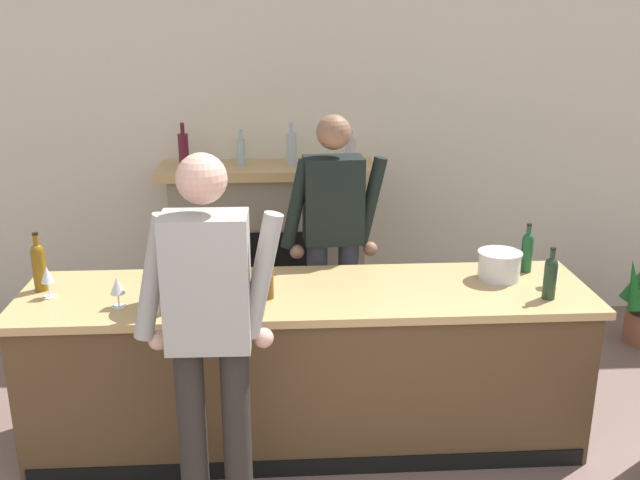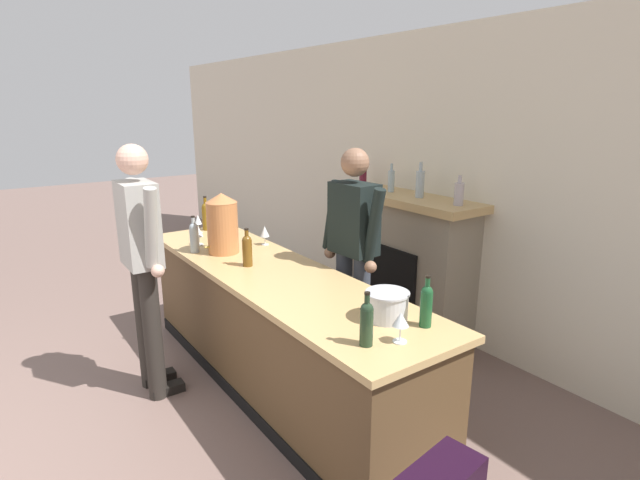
{
  "view_description": "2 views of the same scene",
  "coord_description": "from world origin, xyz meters",
  "px_view_note": "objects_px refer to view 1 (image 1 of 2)",
  "views": [
    {
      "loc": [
        -0.2,
        -1.07,
        2.39
      ],
      "look_at": [
        0.04,
        2.7,
        1.16
      ],
      "focal_mm": 40.0,
      "sensor_mm": 36.0,
      "label": 1
    },
    {
      "loc": [
        2.97,
        0.85,
        2.1
      ],
      "look_at": [
        -0.12,
        3.02,
        1.07
      ],
      "focal_mm": 28.0,
      "sensor_mm": 36.0,
      "label": 2
    }
  ],
  "objects_px": {
    "fireplace_stone": "(269,247)",
    "person_bartender": "(333,243)",
    "copper_dispenser": "(184,255)",
    "wine_bottle_port_short": "(550,276)",
    "wine_bottle_burgundy_dark": "(151,290)",
    "wine_glass_front_left": "(117,287)",
    "wine_bottle_riesling_slim": "(527,250)",
    "wine_bottle_cabernet_heavy": "(267,275)",
    "wine_bottle_merlot_tall": "(39,265)",
    "wine_glass_mid_counter": "(191,255)",
    "person_customer": "(210,339)",
    "wine_glass_front_right": "(552,267)",
    "ice_bucket_steel": "(499,265)",
    "wine_glass_by_dispenser": "(47,276)"
  },
  "relations": [
    {
      "from": "copper_dispenser",
      "to": "wine_bottle_riesling_slim",
      "type": "bearing_deg",
      "value": 9.02
    },
    {
      "from": "person_bartender",
      "to": "copper_dispenser",
      "type": "xyz_separation_m",
      "value": [
        -0.83,
        -0.68,
        0.17
      ]
    },
    {
      "from": "wine_bottle_burgundy_dark",
      "to": "copper_dispenser",
      "type": "bearing_deg",
      "value": 52.11
    },
    {
      "from": "copper_dispenser",
      "to": "wine_bottle_riesling_slim",
      "type": "relative_size",
      "value": 1.69
    },
    {
      "from": "wine_bottle_port_short",
      "to": "wine_bottle_cabernet_heavy",
      "type": "distance_m",
      "value": 1.5
    },
    {
      "from": "wine_glass_front_left",
      "to": "wine_bottle_port_short",
      "type": "bearing_deg",
      "value": -0.62
    },
    {
      "from": "fireplace_stone",
      "to": "wine_bottle_port_short",
      "type": "height_order",
      "value": "fireplace_stone"
    },
    {
      "from": "wine_bottle_port_short",
      "to": "wine_bottle_riesling_slim",
      "type": "distance_m",
      "value": 0.41
    },
    {
      "from": "wine_glass_front_right",
      "to": "wine_glass_mid_counter",
      "type": "relative_size",
      "value": 0.96
    },
    {
      "from": "copper_dispenser",
      "to": "ice_bucket_steel",
      "type": "xyz_separation_m",
      "value": [
        1.74,
        0.2,
        -0.17
      ]
    },
    {
      "from": "copper_dispenser",
      "to": "wine_glass_front_right",
      "type": "relative_size",
      "value": 3.06
    },
    {
      "from": "wine_bottle_riesling_slim",
      "to": "wine_glass_mid_counter",
      "type": "relative_size",
      "value": 1.74
    },
    {
      "from": "fireplace_stone",
      "to": "wine_bottle_cabernet_heavy",
      "type": "xyz_separation_m",
      "value": [
        0.01,
        -1.63,
        0.39
      ]
    },
    {
      "from": "person_customer",
      "to": "wine_bottle_riesling_slim",
      "type": "xyz_separation_m",
      "value": [
        1.75,
        1.01,
        0.02
      ]
    },
    {
      "from": "wine_bottle_burgundy_dark",
      "to": "wine_bottle_cabernet_heavy",
      "type": "relative_size",
      "value": 1.05
    },
    {
      "from": "wine_bottle_riesling_slim",
      "to": "wine_glass_mid_counter",
      "type": "bearing_deg",
      "value": 177.61
    },
    {
      "from": "copper_dispenser",
      "to": "wine_bottle_cabernet_heavy",
      "type": "xyz_separation_m",
      "value": [
        0.43,
        -0.0,
        -0.12
      ]
    },
    {
      "from": "person_customer",
      "to": "wine_bottle_burgundy_dark",
      "type": "relative_size",
      "value": 6.06
    },
    {
      "from": "wine_bottle_port_short",
      "to": "wine_bottle_burgundy_dark",
      "type": "relative_size",
      "value": 0.93
    },
    {
      "from": "person_bartender",
      "to": "wine_bottle_port_short",
      "type": "distance_m",
      "value": 1.34
    },
    {
      "from": "wine_glass_mid_counter",
      "to": "wine_bottle_riesling_slim",
      "type": "bearing_deg",
      "value": -2.39
    },
    {
      "from": "copper_dispenser",
      "to": "wine_glass_mid_counter",
      "type": "xyz_separation_m",
      "value": [
        -0.01,
        0.39,
        -0.13
      ]
    },
    {
      "from": "person_customer",
      "to": "wine_bottle_port_short",
      "type": "relative_size",
      "value": 6.48
    },
    {
      "from": "fireplace_stone",
      "to": "wine_bottle_merlot_tall",
      "type": "bearing_deg",
      "value": -130.35
    },
    {
      "from": "ice_bucket_steel",
      "to": "wine_bottle_burgundy_dark",
      "type": "xyz_separation_m",
      "value": [
        -1.89,
        -0.39,
        0.05
      ]
    },
    {
      "from": "wine_bottle_cabernet_heavy",
      "to": "wine_glass_front_right",
      "type": "bearing_deg",
      "value": 2.27
    },
    {
      "from": "fireplace_stone",
      "to": "wine_glass_front_left",
      "type": "height_order",
      "value": "fireplace_stone"
    },
    {
      "from": "copper_dispenser",
      "to": "wine_bottle_port_short",
      "type": "distance_m",
      "value": 1.93
    },
    {
      "from": "wine_bottle_burgundy_dark",
      "to": "person_customer",
      "type": "bearing_deg",
      "value": -56.78
    },
    {
      "from": "wine_bottle_port_short",
      "to": "wine_glass_front_right",
      "type": "relative_size",
      "value": 1.76
    },
    {
      "from": "fireplace_stone",
      "to": "wine_glass_front_right",
      "type": "bearing_deg",
      "value": -44.91
    },
    {
      "from": "wine_glass_front_left",
      "to": "wine_bottle_merlot_tall",
      "type": "bearing_deg",
      "value": 150.65
    },
    {
      "from": "fireplace_stone",
      "to": "person_bartender",
      "type": "height_order",
      "value": "person_bartender"
    },
    {
      "from": "wine_bottle_port_short",
      "to": "wine_bottle_riesling_slim",
      "type": "relative_size",
      "value": 0.97
    },
    {
      "from": "fireplace_stone",
      "to": "person_bartender",
      "type": "relative_size",
      "value": 0.9
    },
    {
      "from": "person_customer",
      "to": "person_bartender",
      "type": "xyz_separation_m",
      "value": [
        0.65,
        1.38,
        -0.03
      ]
    },
    {
      "from": "copper_dispenser",
      "to": "ice_bucket_steel",
      "type": "distance_m",
      "value": 1.76
    },
    {
      "from": "wine_bottle_cabernet_heavy",
      "to": "fireplace_stone",
      "type": "bearing_deg",
      "value": 90.23
    },
    {
      "from": "wine_bottle_burgundy_dark",
      "to": "wine_glass_by_dispenser",
      "type": "distance_m",
      "value": 0.64
    },
    {
      "from": "wine_glass_front_right",
      "to": "person_customer",
      "type": "bearing_deg",
      "value": -157.1
    },
    {
      "from": "wine_bottle_merlot_tall",
      "to": "wine_bottle_riesling_slim",
      "type": "bearing_deg",
      "value": 2.52
    },
    {
      "from": "person_bartender",
      "to": "wine_glass_mid_counter",
      "type": "relative_size",
      "value": 10.72
    },
    {
      "from": "wine_bottle_port_short",
      "to": "wine_glass_by_dispenser",
      "type": "height_order",
      "value": "wine_bottle_port_short"
    },
    {
      "from": "wine_glass_front_left",
      "to": "person_customer",
      "type": "bearing_deg",
      "value": -49.98
    },
    {
      "from": "fireplace_stone",
      "to": "wine_bottle_riesling_slim",
      "type": "relative_size",
      "value": 5.53
    },
    {
      "from": "person_customer",
      "to": "wine_bottle_merlot_tall",
      "type": "xyz_separation_m",
      "value": [
        -0.99,
        0.89,
        0.04
      ]
    },
    {
      "from": "wine_glass_front_right",
      "to": "wine_bottle_cabernet_heavy",
      "type": "bearing_deg",
      "value": -177.73
    },
    {
      "from": "wine_bottle_port_short",
      "to": "wine_bottle_merlot_tall",
      "type": "xyz_separation_m",
      "value": [
        -2.73,
        0.29,
        0.02
      ]
    },
    {
      "from": "ice_bucket_steel",
      "to": "wine_glass_front_right",
      "type": "bearing_deg",
      "value": -29.02
    },
    {
      "from": "fireplace_stone",
      "to": "wine_glass_mid_counter",
      "type": "height_order",
      "value": "fireplace_stone"
    }
  ]
}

